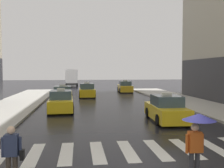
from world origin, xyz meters
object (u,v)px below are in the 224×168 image
at_px(taxi_second, 61,102).
at_px(box_truck, 72,77).
at_px(pedestrian_with_handbag, 12,152).
at_px(taxi_fourth, 87,91).
at_px(taxi_third, 63,95).
at_px(pedestrian_with_umbrella, 197,128).
at_px(taxi_lead, 166,110).
at_px(taxi_fifth, 125,87).

distance_m(taxi_second, box_truck, 30.34).
xyz_separation_m(taxi_second, pedestrian_with_handbag, (-0.45, -13.06, 0.21)).
bearing_deg(taxi_second, taxi_fourth, 77.61).
bearing_deg(taxi_third, taxi_fourth, 62.42).
distance_m(taxi_third, pedestrian_with_umbrella, 19.78).
height_order(taxi_lead, box_truck, box_truck).
height_order(taxi_third, taxi_fourth, same).
relative_size(taxi_second, pedestrian_with_handbag, 2.79).
distance_m(taxi_third, taxi_fourth, 5.52).
bearing_deg(taxi_fifth, taxi_lead, -93.35).
bearing_deg(box_truck, taxi_lead, -79.11).
bearing_deg(taxi_fourth, pedestrian_with_umbrella, -84.20).
distance_m(taxi_lead, pedestrian_with_handbag, 10.95).
distance_m(taxi_lead, taxi_third, 12.72).
height_order(taxi_third, taxi_fifth, same).
height_order(taxi_third, box_truck, box_truck).
relative_size(taxi_fifth, pedestrian_with_umbrella, 2.38).
relative_size(taxi_fourth, pedestrian_with_umbrella, 2.35).
height_order(taxi_second, taxi_fourth, same).
xyz_separation_m(box_truck, pedestrian_with_umbrella, (4.73, -43.70, -0.34)).
bearing_deg(taxi_fourth, taxi_third, -117.58).
bearing_deg(pedestrian_with_handbag, taxi_third, 89.30).
relative_size(taxi_lead, taxi_fourth, 1.01).
bearing_deg(taxi_third, pedestrian_with_umbrella, -75.36).
xyz_separation_m(taxi_second, pedestrian_with_umbrella, (4.77, -13.38, 0.79)).
height_order(box_truck, pedestrian_with_umbrella, box_truck).
height_order(taxi_lead, pedestrian_with_umbrella, pedestrian_with_umbrella).
bearing_deg(taxi_lead, taxi_fifth, 86.65).
bearing_deg(box_truck, taxi_third, -90.62).
distance_m(taxi_fifth, pedestrian_with_handbag, 30.98).
bearing_deg(taxi_fourth, taxi_lead, -73.90).
xyz_separation_m(taxi_fourth, taxi_fifth, (5.74, 6.09, 0.00)).
bearing_deg(pedestrian_with_umbrella, box_truck, 96.18).
height_order(taxi_second, box_truck, box_truck).
bearing_deg(taxi_second, taxi_fifth, 64.23).
distance_m(taxi_fifth, pedestrian_with_umbrella, 30.29).
distance_m(taxi_second, pedestrian_with_handbag, 13.07).
xyz_separation_m(taxi_third, pedestrian_with_handbag, (-0.23, -18.80, 0.21)).
relative_size(taxi_second, taxi_fourth, 1.01).
xyz_separation_m(box_truck, pedestrian_with_handbag, (-0.49, -43.38, -0.92)).
bearing_deg(taxi_fifth, pedestrian_with_handbag, -105.97).
bearing_deg(taxi_fifth, box_truck, 120.56).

